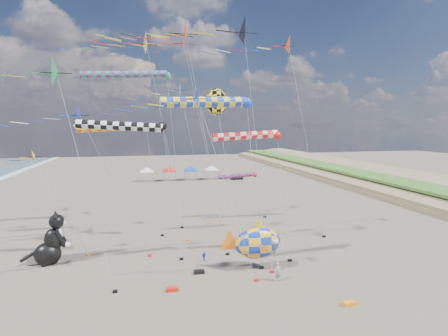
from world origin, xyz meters
TOP-DOWN VIEW (x-y plane):
  - ground at (0.00, 0.00)m, footprint 260.00×260.00m
  - delta_kite_0 at (-14.19, 6.16)m, footprint 11.95×2.25m
  - delta_kite_1 at (-3.67, 5.51)m, footprint 10.74×1.73m
  - delta_kite_2 at (-2.69, 23.53)m, footprint 16.31×3.02m
  - delta_kite_3 at (-12.53, 13.09)m, footprint 12.12×1.81m
  - delta_kite_4 at (-3.13, 11.73)m, footprint 10.90×2.45m
  - delta_kite_5 at (-1.76, 22.76)m, footprint 8.33×2.07m
  - delta_kite_6 at (2.13, 12.69)m, footprint 14.91×3.07m
  - delta_kite_7 at (7.11, 14.52)m, footprint 13.45×2.23m
  - delta_kite_8 at (-17.75, 14.62)m, footprint 9.69×1.52m
  - delta_kite_9 at (-7.15, 16.81)m, footprint 13.18×2.60m
  - windsock_0 at (-1.59, 7.88)m, footprint 8.82×0.89m
  - windsock_1 at (-8.50, 11.53)m, footprint 9.11×0.80m
  - windsock_2 at (5.58, 24.20)m, footprint 6.74×0.62m
  - windsock_3 at (-8.25, 21.88)m, footprint 11.23×0.87m
  - windsock_4 at (-9.72, 19.24)m, footprint 8.86×0.78m
  - windsock_5 at (2.08, 8.82)m, footprint 7.65×0.73m
  - angelfish_kite at (0.12, 14.21)m, footprint 3.74×3.02m
  - cat_inflatable at (-15.52, 13.52)m, footprint 3.85×2.35m
  - fish_inflatable at (2.56, 7.78)m, footprint 5.71×2.69m
  - person_adult at (3.47, 5.14)m, footprint 0.66×0.53m
  - child_green at (5.23, 10.43)m, footprint 0.70×0.63m
  - child_blue at (-1.66, 10.78)m, footprint 0.59×0.48m
  - kite_bag_0 at (-5.11, 5.38)m, footprint 0.90×0.44m
  - kite_bag_1 at (-2.57, 8.10)m, footprint 0.90×0.44m
  - kite_bag_2 at (6.88, 0.30)m, footprint 0.90×0.44m
  - tent_row at (1.50, 60.00)m, footprint 19.20×4.20m
  - parked_car at (14.59, 58.00)m, footprint 3.19×1.29m

SIDE VIEW (x-z plane):
  - ground at x=0.00m, z-range 0.00..0.00m
  - kite_bag_0 at x=-5.11m, z-range 0.00..0.30m
  - kite_bag_1 at x=-2.57m, z-range 0.00..0.30m
  - kite_bag_2 at x=6.88m, z-range 0.00..0.30m
  - child_blue at x=-1.66m, z-range 0.00..0.94m
  - parked_car at x=14.59m, z-range 0.00..1.09m
  - child_green at x=5.23m, z-range 0.00..1.17m
  - person_adult at x=3.47m, z-range 0.00..1.58m
  - fish_inflatable at x=2.56m, z-range 0.14..4.72m
  - cat_inflatable at x=-15.52m, z-range 0.00..4.88m
  - tent_row at x=1.50m, z-range 1.25..5.05m
  - windsock_2 at x=5.58m, z-range 2.79..9.10m
  - delta_kite_8 at x=-17.75m, z-range 4.10..14.70m
  - windsock_5 at x=2.08m, z-range 5.65..17.82m
  - windsock_4 at x=-9.72m, z-range 5.96..18.78m
  - windsock_1 at x=-8.50m, z-range 6.06..19.09m
  - delta_kite_3 at x=-12.53m, z-range 5.96..20.51m
  - delta_kite_1 at x=-3.67m, z-range 6.52..22.10m
  - windsock_0 at x=-1.59m, z-range 7.00..21.99m
  - angelfish_kite at x=0.12m, z-range 6.73..23.08m
  - delta_kite_0 at x=-14.19m, z-range 7.28..24.70m
  - delta_kite_5 at x=-1.76m, z-range 7.73..25.88m
  - windsock_3 at x=-8.25m, z-range 8.94..27.81m
  - delta_kite_4 at x=-3.13m, z-range 9.47..31.38m
  - delta_kite_9 at x=-7.15m, z-range 9.49..31.59m
  - delta_kite_7 at x=7.11m, z-range 9.63..31.78m
  - delta_kite_6 at x=2.13m, z-range 9.70..32.64m
  - delta_kite_2 at x=-2.69m, z-range 10.41..34.72m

